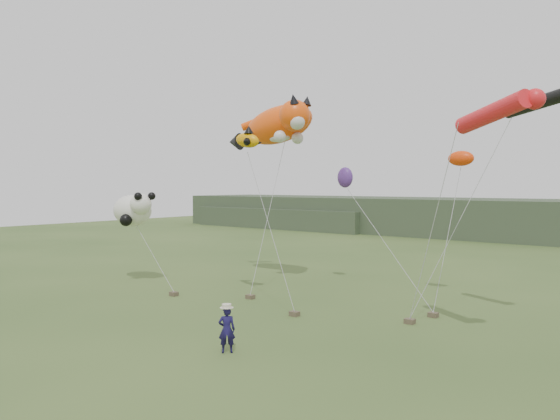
{
  "coord_description": "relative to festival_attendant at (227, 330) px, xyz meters",
  "views": [
    {
      "loc": [
        13.67,
        -13.76,
        5.48
      ],
      "look_at": [
        0.14,
        3.0,
        4.5
      ],
      "focal_mm": 35.0,
      "sensor_mm": 36.0,
      "label": 1
    }
  ],
  "objects": [
    {
      "name": "ground",
      "position": [
        -1.26,
        1.16,
        -0.76
      ],
      "size": [
        120.0,
        120.0,
        0.0
      ],
      "primitive_type": "plane",
      "color": "#385123",
      "rests_on": "ground"
    },
    {
      "name": "headland",
      "position": [
        -4.37,
        45.85,
        1.16
      ],
      "size": [
        90.0,
        13.0,
        4.0
      ],
      "color": "#2D3D28",
      "rests_on": "ground"
    },
    {
      "name": "festival_attendant",
      "position": [
        0.0,
        0.0,
        0.0
      ],
      "size": [
        0.65,
        0.65,
        1.52
      ],
      "primitive_type": "imported",
      "rotation": [
        0.0,
        0.0,
        3.91
      ],
      "color": "#161141",
      "rests_on": "ground"
    },
    {
      "name": "sandbag_anchors",
      "position": [
        -1.72,
        6.63,
        -0.66
      ],
      "size": [
        12.18,
        4.22,
        0.2
      ],
      "color": "brown",
      "rests_on": "ground"
    },
    {
      "name": "cat_kite",
      "position": [
        -6.88,
        11.44,
        8.19
      ],
      "size": [
        6.04,
        3.22,
        2.88
      ],
      "color": "#FF4F0B",
      "rests_on": "ground"
    },
    {
      "name": "fish_kite",
      "position": [
        -5.31,
        6.53,
        6.85
      ],
      "size": [
        2.17,
        1.43,
        1.12
      ],
      "color": "orange",
      "rests_on": "ground"
    },
    {
      "name": "tube_kites",
      "position": [
        6.82,
        7.55,
        7.46
      ],
      "size": [
        3.57,
        5.8,
        1.79
      ],
      "color": "black",
      "rests_on": "ground"
    },
    {
      "name": "panda_kite",
      "position": [
        -13.34,
        6.11,
        3.34
      ],
      "size": [
        3.11,
        2.01,
        1.93
      ],
      "color": "white",
      "rests_on": "ground"
    },
    {
      "name": "misc_kites",
      "position": [
        -0.51,
        13.03,
        5.56
      ],
      "size": [
        7.68,
        0.94,
        1.77
      ],
      "color": "#F33B09",
      "rests_on": "ground"
    }
  ]
}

